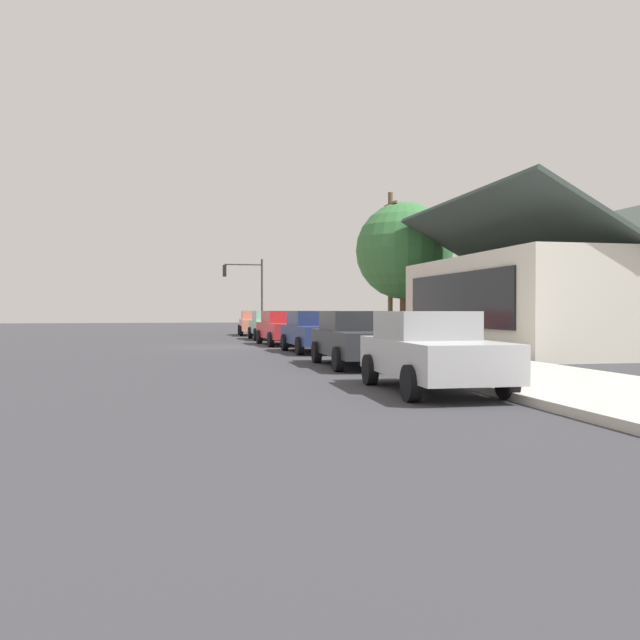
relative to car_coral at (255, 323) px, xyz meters
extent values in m
plane|color=#38383D|center=(13.62, -2.69, -0.81)|extent=(120.00, 120.00, 0.00)
cube|color=beige|center=(13.62, 2.91, -0.73)|extent=(60.00, 4.20, 0.16)
cube|color=#EA8C75|center=(0.10, -0.01, -0.13)|extent=(4.44, 2.08, 0.70)
cube|color=tan|center=(-0.33, 0.02, 0.50)|extent=(2.17, 1.74, 0.56)
cylinder|color=black|center=(1.50, 0.85, -0.48)|extent=(0.67, 0.25, 0.66)
cylinder|color=black|center=(1.40, -1.00, -0.48)|extent=(0.67, 0.25, 0.66)
cylinder|color=black|center=(-1.19, 0.99, -0.48)|extent=(0.67, 0.25, 0.66)
cylinder|color=black|center=(-1.29, -0.86, -0.48)|extent=(0.67, 0.25, 0.66)
cube|color=#9ED1BC|center=(6.40, 0.06, -0.13)|extent=(4.41, 1.79, 0.70)
cube|color=#86B1A0|center=(5.96, 0.05, 0.50)|extent=(2.12, 1.57, 0.56)
cylinder|color=black|center=(7.77, 0.95, -0.48)|extent=(0.66, 0.22, 0.66)
cylinder|color=black|center=(7.77, -0.83, -0.48)|extent=(0.66, 0.22, 0.66)
cylinder|color=black|center=(5.03, 0.94, -0.48)|extent=(0.66, 0.22, 0.66)
cylinder|color=black|center=(5.04, -0.84, -0.48)|extent=(0.66, 0.22, 0.66)
cube|color=red|center=(12.49, -0.05, -0.13)|extent=(4.82, 2.10, 0.70)
cube|color=#A9272B|center=(12.02, -0.07, 0.50)|extent=(2.35, 1.75, 0.56)
cylinder|color=black|center=(13.91, 0.95, -0.48)|extent=(0.67, 0.25, 0.66)
cylinder|color=black|center=(14.01, -0.91, -0.48)|extent=(0.67, 0.25, 0.66)
cylinder|color=black|center=(10.98, 0.81, -0.48)|extent=(0.67, 0.25, 0.66)
cylinder|color=black|center=(11.07, -1.05, -0.48)|extent=(0.67, 0.25, 0.66)
cube|color=navy|center=(18.18, 0.20, -0.13)|extent=(4.56, 1.93, 0.70)
cube|color=navy|center=(17.73, 0.19, 0.50)|extent=(2.21, 1.64, 0.56)
cylinder|color=black|center=(19.55, 1.14, -0.48)|extent=(0.67, 0.24, 0.66)
cylinder|color=black|center=(19.61, -0.64, -0.48)|extent=(0.67, 0.24, 0.66)
cylinder|color=black|center=(16.76, 1.04, -0.48)|extent=(0.67, 0.24, 0.66)
cylinder|color=black|center=(16.82, -0.74, -0.48)|extent=(0.67, 0.24, 0.66)
cube|color=#2D3035|center=(24.73, 0.09, -0.13)|extent=(4.82, 1.84, 0.70)
cube|color=#27292D|center=(24.25, 0.10, 0.50)|extent=(2.32, 1.59, 0.56)
cylinder|color=black|center=(26.23, 0.95, -0.48)|extent=(0.66, 0.23, 0.66)
cylinder|color=black|center=(26.20, -0.82, -0.48)|extent=(0.66, 0.23, 0.66)
cylinder|color=black|center=(23.26, 1.00, -0.48)|extent=(0.66, 0.23, 0.66)
cylinder|color=black|center=(23.23, -0.77, -0.48)|extent=(0.66, 0.23, 0.66)
cube|color=silver|center=(30.79, -0.01, -0.13)|extent=(4.51, 1.92, 0.70)
cube|color=#A0A2A6|center=(30.34, 0.00, 0.50)|extent=(2.18, 1.64, 0.56)
cylinder|color=black|center=(32.19, 0.86, -0.48)|extent=(0.67, 0.24, 0.66)
cylinder|color=black|center=(32.15, -0.95, -0.48)|extent=(0.67, 0.24, 0.66)
cylinder|color=black|center=(29.43, 0.93, -0.48)|extent=(0.67, 0.24, 0.66)
cylinder|color=black|center=(29.38, -0.88, -0.48)|extent=(0.67, 0.24, 0.66)
cube|color=silver|center=(19.59, 9.31, 1.00)|extent=(11.41, 7.85, 3.64)
cube|color=black|center=(19.59, 5.34, 1.19)|extent=(9.13, 0.08, 2.04)
cube|color=#3F4C47|center=(19.59, 7.34, 3.87)|extent=(12.01, 4.22, 2.34)
cube|color=#3F4C47|center=(19.59, 11.27, 3.87)|extent=(12.01, 4.22, 2.34)
cylinder|color=brown|center=(11.41, 6.18, 0.81)|extent=(0.44, 0.44, 3.25)
sphere|color=#38753D|center=(11.41, 6.18, 3.77)|extent=(4.84, 4.84, 4.84)
cylinder|color=#383833|center=(-3.46, 0.91, 1.79)|extent=(0.14, 0.14, 5.20)
cylinder|color=#383833|center=(-3.46, -0.39, 3.99)|extent=(0.10, 2.60, 0.10)
cube|color=black|center=(-3.46, -1.69, 3.54)|extent=(0.28, 0.24, 0.80)
sphere|color=red|center=(-3.61, -1.69, 3.80)|extent=(0.16, 0.16, 0.16)
sphere|color=yellow|center=(-3.61, -1.69, 3.54)|extent=(0.16, 0.16, 0.16)
sphere|color=green|center=(-3.61, -1.69, 3.28)|extent=(0.16, 0.16, 0.16)
cylinder|color=brown|center=(11.23, 5.51, 2.94)|extent=(0.24, 0.24, 7.50)
cube|color=brown|center=(11.23, 5.51, 6.09)|extent=(1.80, 0.12, 0.12)
cylinder|color=red|center=(9.21, 1.51, -0.38)|extent=(0.22, 0.22, 0.55)
sphere|color=red|center=(9.21, 1.51, -0.03)|extent=(0.18, 0.18, 0.18)
camera|label=1|loc=(43.26, -4.96, 0.79)|focal=37.67mm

